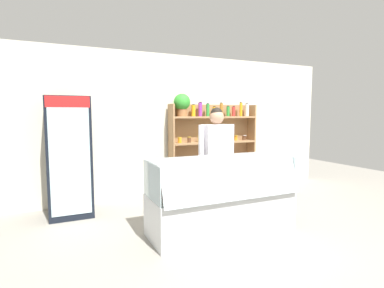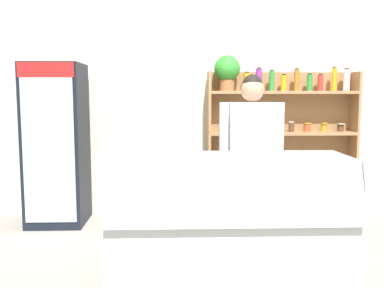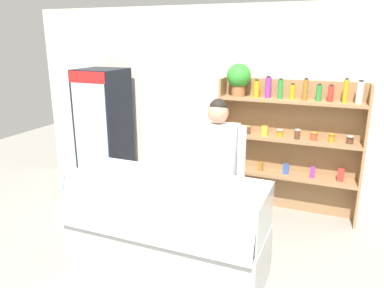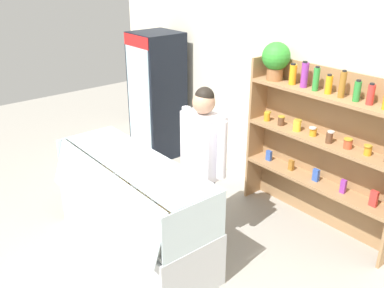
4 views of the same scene
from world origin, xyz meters
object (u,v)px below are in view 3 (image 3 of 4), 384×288
at_px(shelving_unit, 281,130).
at_px(shop_clerk, 217,162).
at_px(drinks_fridge, 104,131).
at_px(deli_display_case, 166,244).

distance_m(shelving_unit, shop_clerk, 1.27).
bearing_deg(shop_clerk, shelving_unit, 68.54).
xyz_separation_m(drinks_fridge, shop_clerk, (2.09, -0.91, 0.08)).
bearing_deg(shop_clerk, deli_display_case, -114.09).
bearing_deg(shelving_unit, shop_clerk, -111.46).
bearing_deg(drinks_fridge, shelving_unit, 6.05).
distance_m(drinks_fridge, deli_display_case, 2.46).
bearing_deg(shelving_unit, drinks_fridge, -173.95).
bearing_deg(deli_display_case, shelving_unit, 67.59).
bearing_deg(deli_display_case, shop_clerk, 65.91).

